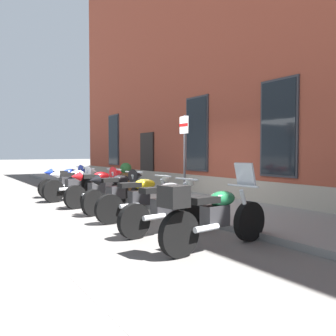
{
  "coord_description": "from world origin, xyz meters",
  "views": [
    {
      "loc": [
        8.28,
        -4.51,
        1.48
      ],
      "look_at": [
        1.36,
        -0.24,
        1.13
      ],
      "focal_mm": 39.16,
      "sensor_mm": 36.0,
      "label": 1
    }
  ],
  "objects_px": {
    "motorcycle_yellow_naked": "(142,198)",
    "motorcycle_green_touring": "(212,214)",
    "motorcycle_red_sport": "(101,185)",
    "barrel_planter": "(126,180)",
    "motorcycle_grey_naked": "(167,207)",
    "parking_sign": "(184,147)",
    "motorcycle_white_sport": "(77,182)",
    "motorcycle_black_sport": "(120,189)",
    "motorcycle_blue_sport": "(70,179)"
  },
  "relations": [
    {
      "from": "motorcycle_grey_naked",
      "to": "parking_sign",
      "type": "distance_m",
      "value": 3.03
    },
    {
      "from": "motorcycle_white_sport",
      "to": "motorcycle_grey_naked",
      "type": "relative_size",
      "value": 1.02
    },
    {
      "from": "motorcycle_white_sport",
      "to": "motorcycle_yellow_naked",
      "type": "relative_size",
      "value": 0.94
    },
    {
      "from": "motorcycle_red_sport",
      "to": "motorcycle_yellow_naked",
      "type": "bearing_deg",
      "value": -0.49
    },
    {
      "from": "barrel_planter",
      "to": "motorcycle_green_touring",
      "type": "bearing_deg",
      "value": -15.24
    },
    {
      "from": "motorcycle_blue_sport",
      "to": "motorcycle_grey_naked",
      "type": "bearing_deg",
      "value": -1.77
    },
    {
      "from": "motorcycle_black_sport",
      "to": "motorcycle_grey_naked",
      "type": "relative_size",
      "value": 1.02
    },
    {
      "from": "motorcycle_red_sport",
      "to": "motorcycle_black_sport",
      "type": "height_order",
      "value": "motorcycle_red_sport"
    },
    {
      "from": "barrel_planter",
      "to": "motorcycle_grey_naked",
      "type": "bearing_deg",
      "value": -18.35
    },
    {
      "from": "motorcycle_blue_sport",
      "to": "motorcycle_black_sport",
      "type": "xyz_separation_m",
      "value": [
        3.97,
        0.07,
        0.0
      ]
    },
    {
      "from": "motorcycle_black_sport",
      "to": "motorcycle_green_touring",
      "type": "height_order",
      "value": "motorcycle_green_touring"
    },
    {
      "from": "motorcycle_blue_sport",
      "to": "motorcycle_yellow_naked",
      "type": "xyz_separation_m",
      "value": [
        5.24,
        0.01,
        -0.09
      ]
    },
    {
      "from": "motorcycle_yellow_naked",
      "to": "barrel_planter",
      "type": "xyz_separation_m",
      "value": [
        -4.58,
        1.76,
        0.05
      ]
    },
    {
      "from": "motorcycle_blue_sport",
      "to": "parking_sign",
      "type": "distance_m",
      "value": 4.9
    },
    {
      "from": "motorcycle_grey_naked",
      "to": "motorcycle_blue_sport",
      "type": "bearing_deg",
      "value": 178.23
    },
    {
      "from": "motorcycle_black_sport",
      "to": "parking_sign",
      "type": "distance_m",
      "value": 1.95
    },
    {
      "from": "motorcycle_yellow_naked",
      "to": "motorcycle_red_sport",
      "type": "bearing_deg",
      "value": 179.51
    },
    {
      "from": "motorcycle_blue_sport",
      "to": "motorcycle_yellow_naked",
      "type": "bearing_deg",
      "value": 0.15
    },
    {
      "from": "motorcycle_red_sport",
      "to": "barrel_planter",
      "type": "distance_m",
      "value": 2.72
    },
    {
      "from": "motorcycle_black_sport",
      "to": "motorcycle_blue_sport",
      "type": "bearing_deg",
      "value": -178.99
    },
    {
      "from": "motorcycle_yellow_naked",
      "to": "parking_sign",
      "type": "distance_m",
      "value": 2.11
    },
    {
      "from": "motorcycle_white_sport",
      "to": "motorcycle_yellow_naked",
      "type": "height_order",
      "value": "motorcycle_white_sport"
    },
    {
      "from": "barrel_planter",
      "to": "motorcycle_white_sport",
      "type": "bearing_deg",
      "value": -73.32
    },
    {
      "from": "motorcycle_red_sport",
      "to": "barrel_planter",
      "type": "xyz_separation_m",
      "value": [
        -2.09,
        1.74,
        -0.05
      ]
    },
    {
      "from": "motorcycle_blue_sport",
      "to": "motorcycle_white_sport",
      "type": "bearing_deg",
      "value": -7.28
    },
    {
      "from": "motorcycle_white_sport",
      "to": "motorcycle_green_touring",
      "type": "xyz_separation_m",
      "value": [
        6.73,
        -0.06,
        -0.02
      ]
    },
    {
      "from": "motorcycle_grey_naked",
      "to": "parking_sign",
      "type": "relative_size",
      "value": 0.86
    },
    {
      "from": "motorcycle_white_sport",
      "to": "parking_sign",
      "type": "distance_m",
      "value": 3.86
    },
    {
      "from": "motorcycle_white_sport",
      "to": "motorcycle_black_sport",
      "type": "xyz_separation_m",
      "value": [
        2.73,
        0.23,
        0.0
      ]
    },
    {
      "from": "motorcycle_white_sport",
      "to": "motorcycle_red_sport",
      "type": "distance_m",
      "value": 1.53
    },
    {
      "from": "motorcycle_white_sport",
      "to": "barrel_planter",
      "type": "height_order",
      "value": "barrel_planter"
    },
    {
      "from": "motorcycle_red_sport",
      "to": "motorcycle_green_touring",
      "type": "height_order",
      "value": "motorcycle_green_touring"
    },
    {
      "from": "motorcycle_red_sport",
      "to": "motorcycle_green_touring",
      "type": "relative_size",
      "value": 0.93
    },
    {
      "from": "motorcycle_white_sport",
      "to": "motorcycle_yellow_naked",
      "type": "distance_m",
      "value": 4.0
    },
    {
      "from": "motorcycle_grey_naked",
      "to": "motorcycle_green_touring",
      "type": "xyz_separation_m",
      "value": [
        1.34,
        -0.01,
        0.06
      ]
    },
    {
      "from": "motorcycle_blue_sport",
      "to": "parking_sign",
      "type": "height_order",
      "value": "parking_sign"
    },
    {
      "from": "motorcycle_grey_naked",
      "to": "motorcycle_white_sport",
      "type": "bearing_deg",
      "value": 179.51
    },
    {
      "from": "motorcycle_yellow_naked",
      "to": "motorcycle_green_touring",
      "type": "relative_size",
      "value": 0.98
    },
    {
      "from": "motorcycle_yellow_naked",
      "to": "motorcycle_green_touring",
      "type": "bearing_deg",
      "value": -4.84
    },
    {
      "from": "motorcycle_blue_sport",
      "to": "motorcycle_green_touring",
      "type": "bearing_deg",
      "value": -1.56
    },
    {
      "from": "motorcycle_black_sport",
      "to": "motorcycle_grey_naked",
      "type": "bearing_deg",
      "value": -5.92
    },
    {
      "from": "parking_sign",
      "to": "motorcycle_red_sport",
      "type": "bearing_deg",
      "value": -137.5
    },
    {
      "from": "motorcycle_red_sport",
      "to": "barrel_planter",
      "type": "height_order",
      "value": "barrel_planter"
    },
    {
      "from": "motorcycle_grey_naked",
      "to": "barrel_planter",
      "type": "relative_size",
      "value": 2.0
    },
    {
      "from": "motorcycle_grey_naked",
      "to": "barrel_planter",
      "type": "xyz_separation_m",
      "value": [
        -5.97,
        1.98,
        0.04
      ]
    },
    {
      "from": "motorcycle_red_sport",
      "to": "barrel_planter",
      "type": "bearing_deg",
      "value": 140.27
    },
    {
      "from": "motorcycle_white_sport",
      "to": "motorcycle_green_touring",
      "type": "relative_size",
      "value": 0.92
    },
    {
      "from": "motorcycle_yellow_naked",
      "to": "motorcycle_blue_sport",
      "type": "bearing_deg",
      "value": -179.85
    },
    {
      "from": "motorcycle_white_sport",
      "to": "motorcycle_grey_naked",
      "type": "xyz_separation_m",
      "value": [
        5.39,
        -0.05,
        -0.08
      ]
    },
    {
      "from": "parking_sign",
      "to": "barrel_planter",
      "type": "bearing_deg",
      "value": 177.91
    }
  ]
}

